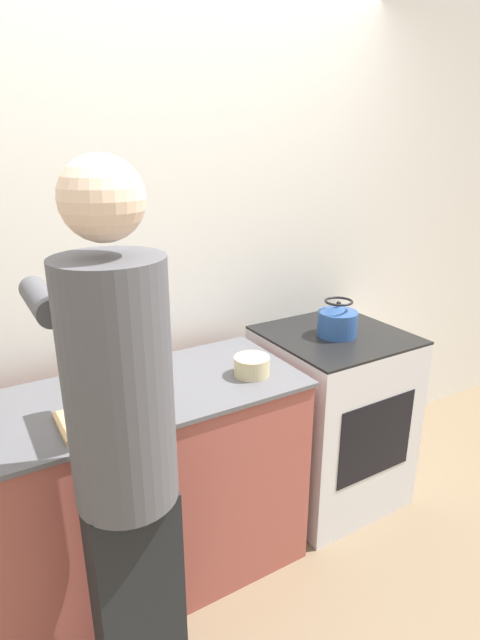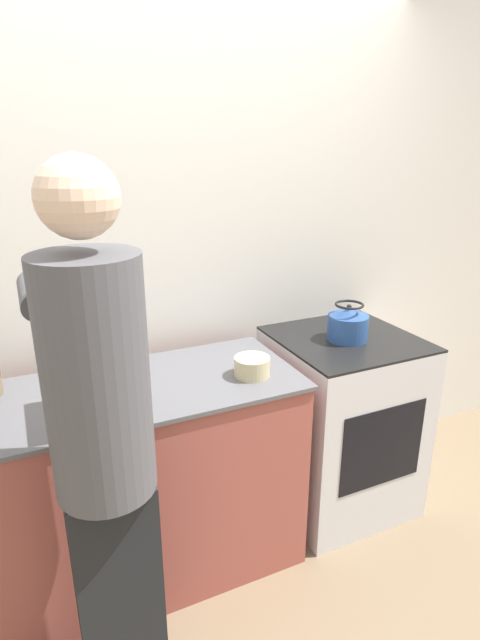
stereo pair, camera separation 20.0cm
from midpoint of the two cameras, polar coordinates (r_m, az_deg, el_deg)
name	(u,v)px [view 1 (the left image)]	position (r m, az deg, el deg)	size (l,w,h in m)	color
ground_plane	(237,590)	(2.45, -2.97, -28.58)	(12.00, 12.00, 0.00)	#7A664C
wall_back	(158,264)	(2.36, -11.76, 6.25)	(8.00, 0.05, 2.60)	silver
counter	(127,494)	(2.26, -15.45, -18.70)	(1.49, 0.61, 0.91)	#9E4C42
oven	(330,416)	(2.70, 8.20, -10.88)	(0.66, 0.65, 0.93)	silver
person	(124,450)	(1.53, -16.97, -14.14)	(0.33, 0.57, 1.81)	black
cutting_board	(103,417)	(1.88, -18.44, -10.57)	(0.30, 0.22, 0.02)	tan
knife	(107,409)	(1.90, -17.90, -9.68)	(0.22, 0.12, 0.01)	silver
kettle	(337,321)	(2.46, 8.82, -0.12)	(0.19, 0.19, 0.18)	#284C8C
bowl_prep	(252,366)	(2.09, -1.40, -5.33)	(0.15, 0.15, 0.08)	#C6B789
bowl_mixing	(96,374)	(2.14, -18.77, -5.88)	(0.18, 0.18, 0.08)	#C6B789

